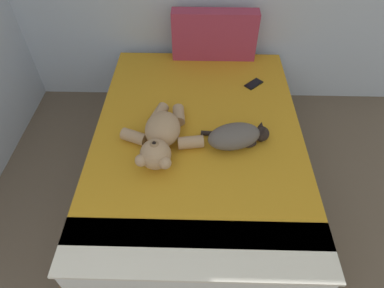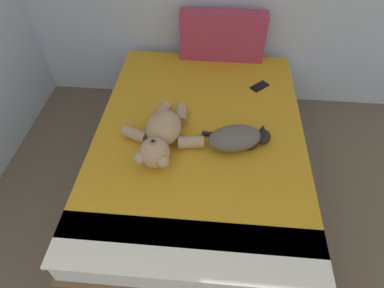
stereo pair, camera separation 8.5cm
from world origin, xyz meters
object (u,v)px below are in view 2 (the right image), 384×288
Objects in this scene: cat at (237,138)px; teddy_bear at (161,135)px; patterned_cushion at (222,36)px; cell_phone at (260,86)px; bed at (199,157)px.

cat is 0.48m from teddy_bear.
patterned_cushion is 0.53m from cell_phone.
cell_phone is (0.31, -0.39, -0.20)m from patterned_cushion.
patterned_cushion is 1.04m from cat.
bed is 4.52× the size of cat.
teddy_bear is at bearing -147.52° from bed.
bed is 12.78× the size of cell_phone.
cat is at bearing 3.79° from teddy_bear.
teddy_bear is (-0.23, -0.15, 0.35)m from bed.
cell_phone is (0.66, 0.67, -0.08)m from teddy_bear.
cell_phone is at bearing 50.87° from bed.
patterned_cushion is (0.12, 0.91, 0.47)m from bed.
cat is (0.24, -0.12, 0.34)m from bed.
bed is 2.89× the size of patterned_cushion.
bed is 3.24× the size of teddy_bear.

